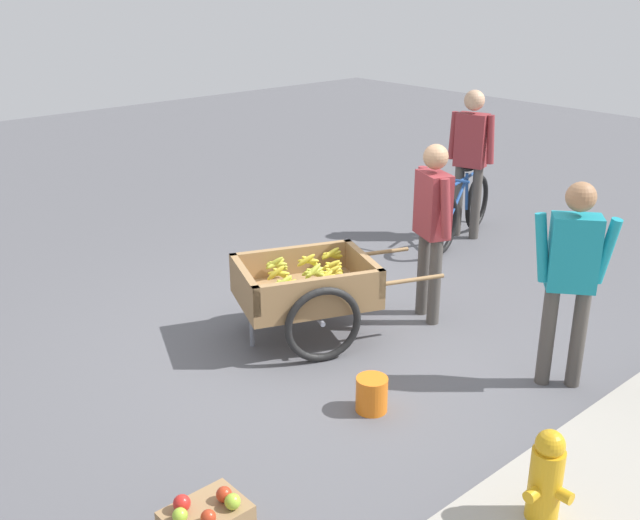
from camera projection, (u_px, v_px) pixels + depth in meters
name	position (u px, v px, depth m)	size (l,w,h in m)	color
ground_plane	(330.00, 347.00, 6.17)	(24.00, 24.00, 0.00)	#56565B
fruit_cart	(306.00, 290.00, 6.19)	(1.81, 1.33, 0.73)	#937047
vendor_person	(432.00, 218.00, 6.36)	(0.31, 0.51, 1.59)	#4C4742
bicycle	(462.00, 211.00, 8.51)	(1.61, 0.62, 0.85)	black
cyclist_person	(471.00, 150.00, 8.39)	(0.29, 0.53, 1.71)	#4C4742
fire_hydrant	(545.00, 485.00, 4.00)	(0.25, 0.25, 0.67)	gold
plastic_bucket	(372.00, 394.00, 5.24)	(0.23, 0.23, 0.26)	orange
bystander_person	(572.00, 268.00, 5.29)	(0.37, 0.51, 1.58)	#4C4742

